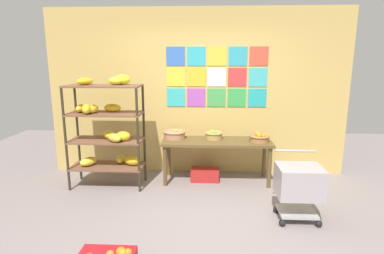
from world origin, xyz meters
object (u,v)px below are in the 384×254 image
object	(u,v)px
fruit_basket_left	(259,137)
fruit_basket_centre	(175,134)
display_table	(217,145)
shopping_cart	(299,184)
produce_crate_under_table	(205,174)
fruit_basket_right	(214,135)
banana_shelf_unit	(107,126)

from	to	relation	value
fruit_basket_left	fruit_basket_centre	bearing A→B (deg)	173.61
display_table	shopping_cart	distance (m)	1.52
fruit_basket_centre	shopping_cart	bearing A→B (deg)	-38.93
fruit_basket_centre	fruit_basket_left	world-z (taller)	fruit_basket_left
display_table	fruit_basket_left	xyz separation A→B (m)	(0.64, -0.04, 0.15)
shopping_cart	produce_crate_under_table	bearing A→B (deg)	133.53
display_table	produce_crate_under_table	size ratio (longest dim) A/B	3.79
fruit_basket_right	produce_crate_under_table	world-z (taller)	fruit_basket_right
fruit_basket_left	fruit_basket_right	bearing A→B (deg)	168.99
display_table	fruit_basket_centre	world-z (taller)	fruit_basket_centre
display_table	banana_shelf_unit	bearing A→B (deg)	-171.44
fruit_basket_left	banana_shelf_unit	bearing A→B (deg)	-174.86
fruit_basket_centre	display_table	bearing A→B (deg)	-8.92
shopping_cart	fruit_basket_left	bearing A→B (deg)	105.72
display_table	fruit_basket_left	world-z (taller)	fruit_basket_left
fruit_basket_centre	produce_crate_under_table	world-z (taller)	fruit_basket_centre
banana_shelf_unit	produce_crate_under_table	xyz separation A→B (m)	(1.46, 0.29, -0.85)
fruit_basket_centre	fruit_basket_left	bearing A→B (deg)	-6.39
fruit_basket_centre	fruit_basket_right	xyz separation A→B (m)	(0.62, -0.01, -0.00)
shopping_cart	fruit_basket_right	bearing A→B (deg)	128.82
fruit_basket_centre	shopping_cart	xyz separation A→B (m)	(1.61, -1.30, -0.27)
fruit_basket_centre	fruit_basket_left	xyz separation A→B (m)	(1.31, -0.15, 0.00)
banana_shelf_unit	shopping_cart	xyz separation A→B (m)	(2.58, -0.95, -0.47)
display_table	fruit_basket_centre	xyz separation A→B (m)	(-0.67, 0.11, 0.15)
produce_crate_under_table	shopping_cart	distance (m)	1.71
display_table	fruit_basket_left	size ratio (longest dim) A/B	5.43
display_table	fruit_basket_left	distance (m)	0.66
display_table	fruit_basket_right	distance (m)	0.18
banana_shelf_unit	fruit_basket_right	size ratio (longest dim) A/B	5.83
banana_shelf_unit	display_table	xyz separation A→B (m)	(1.64, 0.25, -0.35)
banana_shelf_unit	shopping_cart	world-z (taller)	banana_shelf_unit
banana_shelf_unit	shopping_cart	size ratio (longest dim) A/B	2.09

